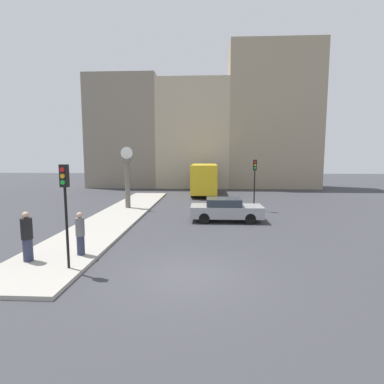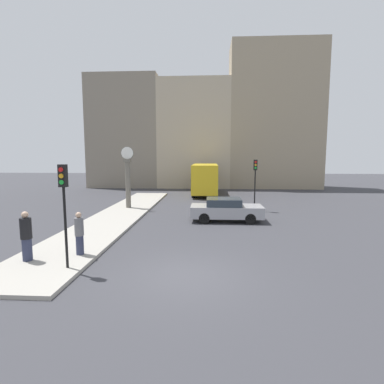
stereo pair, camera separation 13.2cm
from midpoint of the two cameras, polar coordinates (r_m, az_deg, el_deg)
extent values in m
plane|color=#38383D|center=(10.45, -1.29, -15.60)|extent=(120.00, 120.00, 0.00)
cube|color=#A39E93|center=(20.51, -13.99, -4.38)|extent=(3.21, 23.23, 0.14)
cube|color=gray|center=(40.51, -12.89, 10.95)|extent=(8.92, 5.00, 14.01)
cube|color=#B7A88E|center=(39.07, 0.09, 10.82)|extent=(8.97, 5.00, 13.39)
cube|color=gray|center=(40.08, 15.10, 13.54)|extent=(11.24, 5.00, 17.64)
cube|color=#9E9EA3|center=(18.58, 6.37, -3.64)|extent=(4.38, 1.84, 0.69)
cube|color=#2D3842|center=(18.47, 5.85, -1.90)|extent=(2.10, 1.65, 0.45)
cylinder|color=black|center=(19.55, 10.19, -4.07)|extent=(0.65, 0.22, 0.65)
cylinder|color=black|center=(17.98, 10.85, -5.04)|extent=(0.65, 0.22, 0.65)
cylinder|color=black|center=(19.39, 2.19, -4.06)|extent=(0.65, 0.22, 0.65)
cylinder|color=black|center=(17.81, 2.13, -5.04)|extent=(0.65, 0.22, 0.65)
cube|color=gold|center=(31.05, 2.21, 2.71)|extent=(2.48, 7.61, 2.78)
cube|color=#1E232D|center=(31.03, 2.21, 3.07)|extent=(2.51, 7.46, 0.82)
cylinder|color=black|center=(33.52, 4.12, 0.77)|extent=(0.28, 0.90, 0.90)
cylinder|color=black|center=(33.54, 0.36, 0.79)|extent=(0.28, 0.90, 0.90)
cylinder|color=black|center=(28.83, 4.33, -0.22)|extent=(0.28, 0.90, 0.90)
cylinder|color=black|center=(28.86, -0.05, -0.19)|extent=(0.28, 0.90, 0.90)
cylinder|color=black|center=(11.16, -23.04, -6.35)|extent=(0.09, 0.09, 2.82)
cube|color=black|center=(10.91, -23.48, 2.85)|extent=(0.26, 0.20, 0.76)
cylinder|color=red|center=(10.79, -23.81, 3.91)|extent=(0.15, 0.04, 0.15)
cylinder|color=orange|center=(10.80, -23.76, 2.80)|extent=(0.15, 0.04, 0.15)
cylinder|color=green|center=(10.81, -23.71, 1.70)|extent=(0.15, 0.04, 0.15)
cylinder|color=black|center=(22.28, 11.61, 0.26)|extent=(0.09, 0.09, 2.98)
cube|color=black|center=(22.15, 11.73, 5.07)|extent=(0.26, 0.20, 0.76)
cylinder|color=red|center=(22.02, 11.79, 5.60)|extent=(0.15, 0.04, 0.15)
cylinder|color=orange|center=(22.03, 11.78, 5.06)|extent=(0.15, 0.04, 0.15)
cylinder|color=green|center=(22.04, 11.77, 4.52)|extent=(0.15, 0.04, 0.15)
cylinder|color=#666056|center=(22.88, -12.35, 1.31)|extent=(0.38, 0.38, 3.41)
cube|color=#666056|center=(22.78, -12.46, 5.87)|extent=(0.49, 0.49, 0.23)
cylinder|color=#666056|center=(22.78, -12.50, 7.28)|extent=(0.97, 0.04, 0.97)
cylinder|color=white|center=(22.78, -12.50, 7.28)|extent=(0.90, 0.06, 0.90)
cylinder|color=#2D334C|center=(12.78, -29.04, -9.62)|extent=(0.34, 0.34, 0.83)
cylinder|color=black|center=(12.59, -29.25, -6.11)|extent=(0.40, 0.40, 0.78)
sphere|color=tan|center=(12.50, -29.39, -3.83)|extent=(0.24, 0.24, 0.24)
cylinder|color=#2D334C|center=(12.71, -20.71, -9.45)|extent=(0.29, 0.29, 0.76)
cylinder|color=slate|center=(12.53, -20.85, -6.23)|extent=(0.35, 0.35, 0.71)
sphere|color=tan|center=(12.44, -20.94, -4.13)|extent=(0.22, 0.22, 0.22)
camera|label=1|loc=(0.07, -90.21, -0.03)|focal=28.00mm
camera|label=2|loc=(0.07, 89.79, 0.03)|focal=28.00mm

